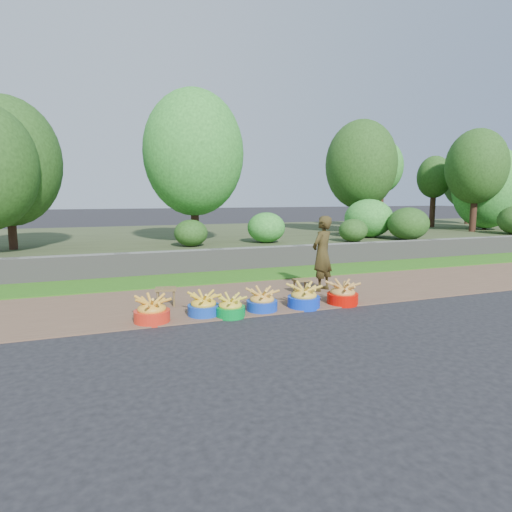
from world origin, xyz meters
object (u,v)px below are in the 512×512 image
object	(u,v)px
basin_a	(152,311)
basin_e	(304,297)
basin_c	(230,307)
vendor_woman	(322,253)
basin_f	(343,294)
basin_d	(262,301)
stool_right	(302,282)
basin_b	(204,306)
stool_left	(166,292)

from	to	relation	value
basin_a	basin_e	size ratio (longest dim) A/B	0.98
basin_c	vendor_woman	bearing A→B (deg)	26.41
basin_e	basin_f	bearing A→B (deg)	-1.80
basin_d	basin_e	distance (m)	0.73
basin_e	stool_right	bearing A→B (deg)	65.63
basin_c	basin_f	world-z (taller)	basin_f
basin_a	basin_f	distance (m)	3.18
basin_c	basin_e	world-z (taller)	basin_e
basin_b	vendor_woman	world-z (taller)	vendor_woman
basin_f	vendor_woman	distance (m)	1.17
basin_c	basin_d	size ratio (longest dim) A/B	0.92
basin_e	basin_a	bearing A→B (deg)	179.64
stool_left	stool_right	world-z (taller)	stool_left
stool_left	vendor_woman	world-z (taller)	vendor_woman
basin_d	stool_right	xyz separation A→B (m)	(1.15, 0.89, 0.07)
basin_a	basin_b	xyz separation A→B (m)	(0.79, 0.09, -0.01)
basin_b	basin_e	bearing A→B (deg)	-3.47
basin_d	basin_a	bearing A→B (deg)	-179.23
basin_f	stool_left	bearing A→B (deg)	162.76
vendor_woman	basin_b	bearing A→B (deg)	-10.95
stool_left	basin_d	bearing A→B (deg)	-30.48
basin_a	basin_e	distance (m)	2.46
basin_a	basin_c	size ratio (longest dim) A/B	1.15
basin_b	basin_c	world-z (taller)	basin_b
basin_e	basin_b	bearing A→B (deg)	176.53
basin_f	stool_left	xyz separation A→B (m)	(-2.85, 0.89, 0.08)
basin_d	basin_f	bearing A→B (deg)	-2.42
basin_a	stool_left	size ratio (longest dim) A/B	1.36
basin_d	stool_right	world-z (taller)	basin_d
basin_e	stool_left	xyz separation A→B (m)	(-2.13, 0.86, 0.08)
vendor_woman	basin_d	bearing A→B (deg)	0.41
basin_a	stool_right	xyz separation A→B (m)	(2.88, 0.91, 0.06)
basin_b	vendor_woman	bearing A→B (deg)	19.27
basin_b	basin_d	world-z (taller)	basin_d
basin_a	stool_left	xyz separation A→B (m)	(0.33, 0.85, 0.09)
basin_d	basin_e	xyz separation A→B (m)	(0.73, -0.04, 0.01)
basin_a	basin_e	bearing A→B (deg)	-0.36
vendor_woman	stool_right	bearing A→B (deg)	-22.03
basin_a	basin_b	size ratio (longest dim) A/B	1.06
basin_f	vendor_woman	bearing A→B (deg)	81.03
basin_a	basin_b	bearing A→B (deg)	6.19
stool_right	basin_b	bearing A→B (deg)	-158.42
basin_d	vendor_woman	xyz separation A→B (m)	(1.61, 0.96, 0.58)
basin_a	stool_left	distance (m)	0.91
basin_b	stool_left	distance (m)	0.89
basin_a	basin_f	size ratio (longest dim) A/B	0.99
basin_b	basin_d	distance (m)	0.94
basin_b	basin_e	xyz separation A→B (m)	(1.67, -0.10, 0.01)
stool_left	stool_right	xyz separation A→B (m)	(2.55, 0.06, -0.03)
basin_d	basin_b	bearing A→B (deg)	176.21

